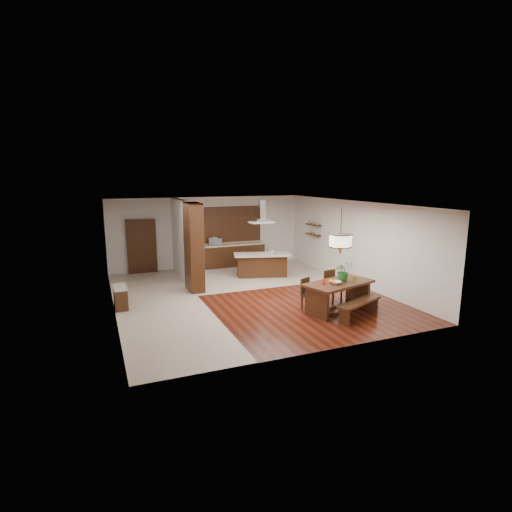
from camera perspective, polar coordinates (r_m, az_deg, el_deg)
name	(u,v)px	position (r m, az deg, el deg)	size (l,w,h in m)	color
room_shell	(247,231)	(12.33, -1.29, 3.60)	(9.00, 9.04, 2.92)	#341109
tile_hallway	(160,305)	(12.11, -13.58, -6.86)	(2.50, 9.00, 0.01)	#BDB09D
tile_kitchen	(254,274)	(15.46, -0.25, -2.60)	(5.50, 4.00, 0.01)	#BDB09D
soffit_band	(247,204)	(12.25, -1.31, 7.42)	(8.00, 9.00, 0.02)	#3F1A0F
partition_pier	(194,247)	(13.16, -8.87, 1.25)	(0.45, 1.00, 2.90)	black
partition_stub	(181,238)	(15.18, -10.73, 2.51)	(0.18, 2.40, 2.90)	silver
hallway_console	(121,297)	(12.11, -18.77, -5.61)	(0.37, 0.88, 0.63)	black
hallway_doorway	(142,246)	(16.12, -16.00, 1.33)	(1.10, 0.20, 2.10)	black
rear_counter	(234,255)	(16.83, -3.22, 0.16)	(2.60, 0.62, 0.95)	black
kitchen_window	(231,224)	(16.87, -3.55, 4.57)	(2.60, 0.08, 1.50)	#9E6B2F
shelf_lower	(313,234)	(16.42, 8.13, 3.06)	(0.26, 0.90, 0.04)	black
shelf_upper	(313,225)	(16.37, 8.16, 4.45)	(0.26, 0.90, 0.04)	black
dining_table	(338,290)	(11.38, 11.70, -4.74)	(2.20, 1.52, 0.83)	black
dining_bench	(359,309)	(11.07, 14.50, -7.40)	(1.64, 0.36, 0.46)	black
dining_chair_left	(310,294)	(11.46, 7.70, -5.39)	(0.39, 0.39, 0.88)	black
dining_chair_right	(333,287)	(12.16, 10.99, -4.33)	(0.42, 0.42, 0.96)	black
pendant_lantern	(341,232)	(11.05, 12.03, 3.43)	(0.64, 0.64, 1.31)	beige
foliage_plant	(343,271)	(11.43, 12.39, -2.10)	(0.51, 0.44, 0.56)	#256F27
fruit_bowl	(335,282)	(11.12, 11.28, -3.73)	(0.30, 0.30, 0.07)	#B7ADA0
napkin_cone	(324,281)	(10.97, 9.65, -3.52)	(0.13, 0.13, 0.21)	#9F1A0B
gold_ornament	(355,278)	(11.71, 13.90, -3.00)	(0.08, 0.08, 0.11)	gold
kitchen_island	(262,265)	(15.07, 0.83, -1.25)	(2.27, 1.47, 0.87)	black
range_hood	(262,211)	(14.77, 0.85, 6.43)	(0.90, 0.55, 0.87)	silver
island_cup	(272,252)	(15.08, 2.32, 0.60)	(0.14, 0.14, 0.11)	silver
microwave	(216,242)	(16.46, -5.79, 2.07)	(0.53, 0.36, 0.29)	silver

